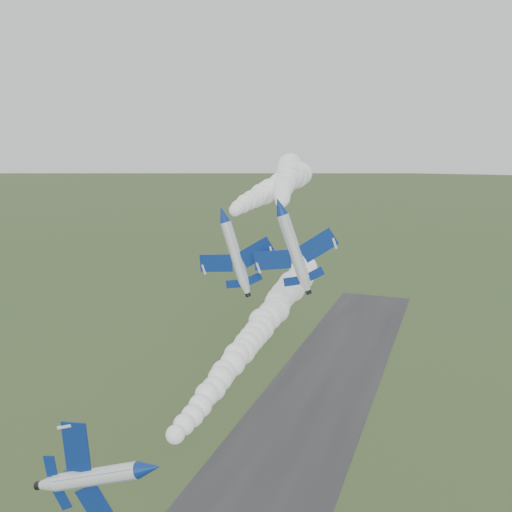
{
  "coord_description": "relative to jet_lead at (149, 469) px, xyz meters",
  "views": [
    {
      "loc": [
        27.33,
        -44.14,
        55.47
      ],
      "look_at": [
        4.29,
        19.34,
        41.83
      ],
      "focal_mm": 40.0,
      "sensor_mm": 36.0,
      "label": 1
    }
  ],
  "objects": [
    {
      "name": "jet_pair_right",
      "position": [
        1.48,
        30.68,
        18.73
      ],
      "size": [
        10.54,
        12.94,
        4.3
      ],
      "rotation": [
        0.0,
        -0.33,
        0.28
      ],
      "color": "silver"
    },
    {
      "name": "smoke_trail_jet_pair_right",
      "position": [
        -8.94,
        68.0,
        19.82
      ],
      "size": [
        25.16,
        69.98,
        5.45
      ],
      "primitive_type": null,
      "rotation": [
        0.0,
        0.0,
        0.28
      ],
      "color": "white"
    },
    {
      "name": "runway",
      "position": [
        -4.34,
        36.88,
        -28.73
      ],
      "size": [
        24.0,
        260.0,
        0.04
      ],
      "primitive_type": "cube",
      "color": "#2E2D30",
      "rests_on": "ground"
    },
    {
      "name": "jet_lead",
      "position": [
        0.0,
        0.0,
        0.0
      ],
      "size": [
        3.97,
        12.81,
        10.1
      ],
      "rotation": [
        0.0,
        1.26,
        0.09
      ],
      "color": "silver"
    },
    {
      "name": "smoke_trail_jet_pair_left",
      "position": [
        -10.21,
        64.68,
        18.26
      ],
      "size": [
        11.55,
        61.03,
        5.43
      ],
      "primitive_type": null,
      "rotation": [
        0.0,
        0.0,
        0.1
      ],
      "color": "white"
    },
    {
      "name": "smoke_trail_jet_lead",
      "position": [
        -1.8,
        33.28,
        1.98
      ],
      "size": [
        10.1,
        60.27,
        4.82
      ],
      "primitive_type": null,
      "rotation": [
        0.0,
        0.0,
        0.09
      ],
      "color": "white"
    },
    {
      "name": "jet_pair_left",
      "position": [
        -6.67,
        31.56,
        17.25
      ],
      "size": [
        10.2,
        12.7,
        4.05
      ],
      "rotation": [
        0.0,
        -0.31,
        0.1
      ],
      "color": "silver"
    }
  ]
}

